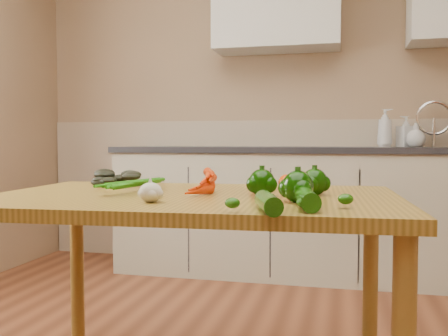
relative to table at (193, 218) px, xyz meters
The scene contains 17 objects.
room 0.61m from the table, 51.47° to the right, with size 4.04×5.04×2.64m.
counter_run 1.90m from the table, 79.65° to the left, with size 2.84×0.64×1.14m.
table is the anchor object (origin of this frame).
soap_bottle_a 2.12m from the table, 68.09° to the left, with size 0.10×0.10×0.26m, color silver.
soap_bottle_b 2.23m from the table, 65.14° to the left, with size 0.10×0.10×0.21m, color silver.
soap_bottle_c 2.17m from the table, 62.86° to the left, with size 0.13×0.13×0.16m, color silver.
carrot_bunch 0.14m from the table, 142.26° to the left, with size 0.26×0.20×0.07m, color #E23605, non-canonical shape.
leafy_greens 0.47m from the table, 153.50° to the left, with size 0.20×0.18×0.10m, color black, non-canonical shape.
garlic_bulb 0.28m from the table, 103.24° to the right, with size 0.07×0.07×0.06m, color beige.
pepper_a 0.27m from the table, ahead, with size 0.09×0.09×0.09m, color #0B3102.
pepper_b 0.44m from the table, 11.00° to the left, with size 0.09×0.09×0.09m, color #0B3102.
pepper_c 0.42m from the table, 21.66° to the right, with size 0.09×0.09×0.09m, color #0B3102.
tomato_a 0.30m from the table, 43.44° to the left, with size 0.07×0.07×0.06m, color #960205.
tomato_b 0.39m from the table, 34.99° to the left, with size 0.07×0.07×0.06m, color #BE3504.
tomato_c 0.43m from the table, 27.04° to the left, with size 0.08×0.08×0.07m, color #BE3504.
zucchini_a 0.51m from the table, 33.85° to the right, with size 0.05×0.05×0.21m, color #134507.
zucchini_b 0.51m from the table, 49.82° to the right, with size 0.05×0.05×0.19m, color #134507.
Camera 1 is at (0.38, -1.32, 0.93)m, focal length 40.00 mm.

